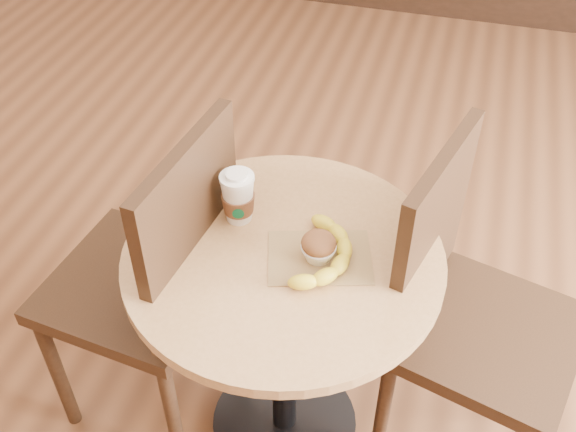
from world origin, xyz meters
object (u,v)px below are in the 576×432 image
object	(u,v)px
cafe_table	(284,306)
chair_right	(466,311)
chair_left	(156,278)
muffin	(319,247)
banana	(328,254)
coffee_cup	(238,198)

from	to	relation	value
cafe_table	chair_right	world-z (taller)	chair_right
chair_left	muffin	distance (m)	0.49
chair_right	muffin	world-z (taller)	chair_right
cafe_table	chair_left	bearing A→B (deg)	-179.41
chair_left	banana	xyz separation A→B (m)	(0.46, 0.01, 0.21)
coffee_cup	banana	distance (m)	0.26
cafe_table	banana	xyz separation A→B (m)	(0.11, 0.00, 0.22)
chair_left	chair_right	size ratio (longest dim) A/B	1.02
chair_left	banana	distance (m)	0.50
cafe_table	coffee_cup	size ratio (longest dim) A/B	5.43
muffin	banana	bearing A→B (deg)	2.22
coffee_cup	muffin	xyz separation A→B (m)	(0.22, -0.09, -0.02)
cafe_table	banana	distance (m)	0.24
chair_left	chair_right	distance (m)	0.81
cafe_table	coffee_cup	bearing A→B (deg)	148.26
chair_left	cafe_table	bearing A→B (deg)	97.14
chair_right	muffin	distance (m)	0.46
chair_left	banana	size ratio (longest dim) A/B	3.77
chair_left	coffee_cup	xyz separation A→B (m)	(0.21, 0.09, 0.25)
coffee_cup	chair_left	bearing A→B (deg)	-175.47
banana	cafe_table	bearing A→B (deg)	-174.43
chair_right	muffin	bearing A→B (deg)	123.07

